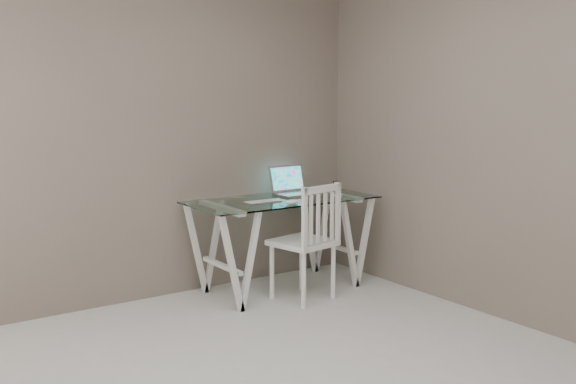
% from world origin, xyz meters
% --- Properties ---
extents(room, '(4.50, 4.52, 2.71)m').
position_xyz_m(room, '(-0.06, 0.02, 1.72)').
color(room, beige).
rests_on(room, ground).
extents(desk, '(1.50, 0.70, 0.75)m').
position_xyz_m(desk, '(1.12, 1.85, 0.38)').
color(desk, silver).
rests_on(desk, ground).
extents(chair, '(0.49, 0.49, 0.91)m').
position_xyz_m(chair, '(1.13, 1.49, 0.50)').
color(chair, white).
rests_on(chair, ground).
extents(laptop, '(0.34, 0.30, 0.23)m').
position_xyz_m(laptop, '(1.34, 2.02, 0.80)').
color(laptop, silver).
rests_on(laptop, desk).
extents(keyboard, '(0.29, 0.12, 0.01)m').
position_xyz_m(keyboard, '(0.90, 1.80, 0.75)').
color(keyboard, silver).
rests_on(keyboard, desk).
extents(mouse, '(0.11, 0.07, 0.04)m').
position_xyz_m(mouse, '(1.03, 1.59, 0.76)').
color(mouse, white).
rests_on(mouse, desk).
extents(phone_dock, '(0.06, 0.06, 0.12)m').
position_xyz_m(phone_dock, '(1.60, 1.76, 0.78)').
color(phone_dock, white).
rests_on(phone_dock, desk).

